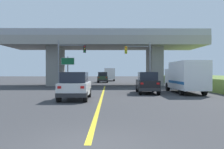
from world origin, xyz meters
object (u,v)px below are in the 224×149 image
suv_lead (75,86)px  semi_truck_distant (110,74)px  traffic_signal_nearside (142,58)px  suv_crossing (147,83)px  box_truck (186,77)px  traffic_signal_farside (68,57)px  highway_sign (68,64)px  sedan_oncoming (103,77)px

suv_lead → semi_truck_distant: size_ratio=0.58×
traffic_signal_nearside → semi_truck_distant: (-4.11, 25.06, -2.30)m
suv_lead → semi_truck_distant: 39.36m
suv_crossing → box_truck: box_truck is taller
suv_lead → traffic_signal_farside: bearing=101.6°
highway_sign → semi_truck_distant: 23.09m
suv_lead → suv_crossing: 8.13m
sedan_oncoming → highway_sign: bearing=-110.0°
suv_crossing → sedan_oncoming: (-4.82, 24.36, -0.00)m
suv_lead → suv_crossing: (6.09, 5.38, 0.00)m
semi_truck_distant → traffic_signal_farside: bearing=-102.3°
suv_lead → highway_sign: 17.47m
suv_crossing → semi_truck_distant: bearing=98.3°
sedan_oncoming → semi_truck_distant: semi_truck_distant is taller
box_truck → traffic_signal_nearside: size_ratio=1.24×
traffic_signal_nearside → box_truck: bearing=-71.0°
sedan_oncoming → traffic_signal_nearside: traffic_signal_nearside is taller
suv_lead → sedan_oncoming: 29.77m
suv_crossing → highway_sign: size_ratio=1.14×
traffic_signal_farside → semi_truck_distant: size_ratio=0.80×
suv_lead → highway_sign: (-3.35, 17.02, 2.12)m
highway_sign → suv_lead: bearing=-78.8°
suv_crossing → traffic_signal_nearside: size_ratio=0.81×
semi_truck_distant → traffic_signal_nearside: bearing=-80.7°
highway_sign → semi_truck_distant: (5.96, 22.25, -1.60)m
box_truck → traffic_signal_nearside: bearing=109.0°
suv_crossing → semi_truck_distant: size_ratio=0.63×
suv_crossing → traffic_signal_nearside: bearing=88.4°
suv_crossing → box_truck: size_ratio=0.65×
suv_lead → box_truck: (9.75, 5.39, 0.58)m
sedan_oncoming → semi_truck_distant: size_ratio=0.59×
suv_lead → highway_sign: size_ratio=1.05×
traffic_signal_farside → highway_sign: traffic_signal_farside is taller
traffic_signal_nearside → highway_sign: bearing=164.4°
box_truck → highway_sign: 17.59m
suv_lead → traffic_signal_farside: traffic_signal_farside is taller
box_truck → semi_truck_distant: box_truck is taller
box_truck → semi_truck_distant: size_ratio=0.97×
semi_truck_distant → sedan_oncoming: bearing=-98.0°
traffic_signal_farside → box_truck: bearing=-34.4°
box_truck → sedan_oncoming: bearing=109.2°
traffic_signal_farside → sedan_oncoming: bearing=75.2°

